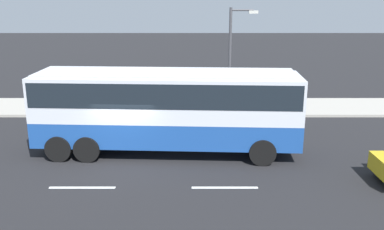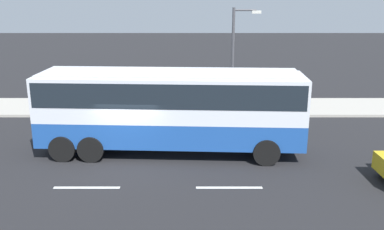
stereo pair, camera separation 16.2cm
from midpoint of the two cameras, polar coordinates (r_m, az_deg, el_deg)
The scene contains 6 objects.
ground_plane at distance 18.24m, azimuth -8.34°, elevation -5.94°, with size 120.00×120.00×0.00m, color black.
sidewalk_curb at distance 26.13m, azimuth -5.69°, elevation 1.08°, with size 80.00×4.00×0.15m, color #A8A399.
coach_bus at distance 18.18m, azimuth -2.90°, elevation 1.54°, with size 11.35×3.24×3.60m.
pedestrian_near_curb at distance 25.24m, azimuth -12.38°, elevation 2.73°, with size 0.32×0.32×1.71m.
pedestrian_at_crossing at distance 25.94m, azimuth 11.59°, elevation 3.11°, with size 0.32×0.32×1.69m.
street_lamp at distance 24.19m, azimuth 5.99°, elevation 8.31°, with size 1.57×0.24×5.89m.
Camera 1 is at (2.79, -16.73, 6.76)m, focal length 39.76 mm.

